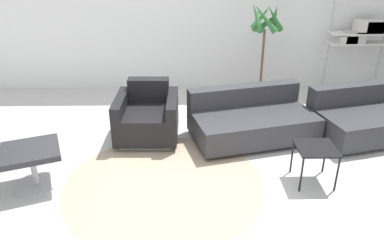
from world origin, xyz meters
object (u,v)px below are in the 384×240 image
(shelf_unit, at_px, (363,33))
(couch_second, at_px, (362,119))
(couch_low, at_px, (251,121))
(side_table, at_px, (316,151))
(potted_plant, at_px, (263,47))
(armchair_red, at_px, (147,118))

(shelf_unit, bearing_deg, couch_second, -109.35)
(couch_low, bearing_deg, side_table, 101.15)
(couch_second, height_order, side_table, couch_second)
(potted_plant, bearing_deg, armchair_red, -143.42)
(couch_low, height_order, potted_plant, potted_plant)
(shelf_unit, bearing_deg, couch_low, -140.83)
(potted_plant, distance_m, shelf_unit, 1.70)
(couch_second, height_order, shelf_unit, shelf_unit)
(side_table, bearing_deg, couch_second, 47.63)
(armchair_red, xyz_separation_m, side_table, (1.82, -1.05, 0.09))
(couch_low, xyz_separation_m, couch_second, (1.44, 0.02, 0.00))
(couch_low, bearing_deg, shelf_unit, -155.03)
(couch_second, xyz_separation_m, shelf_unit, (0.57, 1.62, 0.78))
(armchair_red, xyz_separation_m, potted_plant, (1.68, 1.25, 0.60))
(armchair_red, relative_size, side_table, 1.98)
(side_table, bearing_deg, couch_low, 115.35)
(couch_second, distance_m, side_table, 1.43)
(armchair_red, xyz_separation_m, shelf_unit, (3.34, 1.61, 0.74))
(couch_low, bearing_deg, potted_plant, -119.64)
(armchair_red, bearing_deg, side_table, 150.98)
(couch_low, distance_m, potted_plant, 1.47)
(side_table, bearing_deg, armchair_red, 149.87)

